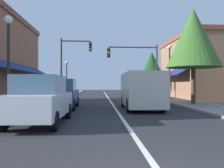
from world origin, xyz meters
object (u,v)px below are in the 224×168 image
at_px(parked_car_nearest_left, 41,100).
at_px(tree_right_near, 193,38).
at_px(traffic_signal_mast_arm, 139,62).
at_px(street_lamp_right_mid, 170,63).
at_px(street_lamp_left_near, 8,48).
at_px(street_lamp_left_far, 67,72).
at_px(traffic_signal_left_corner, 71,59).
at_px(van_in_lane, 141,89).
at_px(tree_right_far, 152,64).
at_px(parked_car_second_left, 62,94).

distance_m(parked_car_nearest_left, tree_right_near, 11.55).
height_order(parked_car_nearest_left, traffic_signal_mast_arm, traffic_signal_mast_arm).
height_order(traffic_signal_mast_arm, street_lamp_right_mid, traffic_signal_mast_arm).
relative_size(street_lamp_left_near, street_lamp_left_far, 1.04).
bearing_deg(street_lamp_left_far, traffic_signal_mast_arm, -32.78).
bearing_deg(street_lamp_left_near, traffic_signal_left_corner, 85.25).
bearing_deg(traffic_signal_mast_arm, street_lamp_left_near, -122.80).
bearing_deg(street_lamp_left_far, tree_right_near, -49.64).
distance_m(street_lamp_left_near, tree_right_near, 11.70).
xyz_separation_m(van_in_lane, tree_right_near, (4.01, 1.96, 3.49)).
bearing_deg(parked_car_nearest_left, traffic_signal_mast_arm, 67.25).
height_order(street_lamp_left_near, street_lamp_left_far, street_lamp_left_near).
xyz_separation_m(street_lamp_left_near, street_lamp_right_mid, (9.72, 8.28, 0.17)).
xyz_separation_m(van_in_lane, street_lamp_left_far, (-6.34, 14.14, 1.78)).
height_order(street_lamp_right_mid, tree_right_far, tree_right_far).
xyz_separation_m(parked_car_second_left, van_in_lane, (4.68, -0.54, 0.27)).
relative_size(street_lamp_left_near, tree_right_far, 0.79).
bearing_deg(tree_right_near, parked_car_second_left, -170.77).
height_order(parked_car_second_left, street_lamp_right_mid, street_lamp_right_mid).
bearing_deg(street_lamp_right_mid, parked_car_nearest_left, -128.89).
xyz_separation_m(parked_car_nearest_left, street_lamp_right_mid, (7.94, 9.85, 2.31)).
bearing_deg(street_lamp_left_far, traffic_signal_left_corner, -76.46).
relative_size(parked_car_second_left, street_lamp_left_far, 0.97).
bearing_deg(tree_right_near, street_lamp_left_near, -153.60).
xyz_separation_m(parked_car_second_left, street_lamp_left_near, (-1.69, -3.74, 2.14)).
distance_m(parked_car_second_left, traffic_signal_mast_arm, 10.92).
xyz_separation_m(parked_car_nearest_left, tree_right_near, (8.60, 6.73, 3.75)).
height_order(parked_car_second_left, street_lamp_left_near, street_lamp_left_near).
bearing_deg(parked_car_second_left, street_lamp_left_far, 96.13).
bearing_deg(traffic_signal_mast_arm, van_in_lane, -99.60).
relative_size(parked_car_nearest_left, tree_right_far, 0.73).
xyz_separation_m(van_in_lane, street_lamp_right_mid, (3.35, 5.08, 2.04)).
bearing_deg(tree_right_far, street_lamp_left_far, -173.47).
relative_size(street_lamp_left_near, street_lamp_right_mid, 0.94).
xyz_separation_m(street_lamp_left_far, tree_right_near, (10.35, -12.18, 1.71)).
height_order(traffic_signal_mast_arm, street_lamp_left_near, traffic_signal_mast_arm).
height_order(van_in_lane, traffic_signal_left_corner, traffic_signal_left_corner).
xyz_separation_m(street_lamp_right_mid, tree_right_near, (0.66, -3.12, 1.45)).
bearing_deg(tree_right_near, street_lamp_right_mid, 101.96).
distance_m(parked_car_nearest_left, parked_car_second_left, 5.32).
bearing_deg(tree_right_near, parked_car_nearest_left, -141.98).
xyz_separation_m(parked_car_second_left, traffic_signal_mast_arm, (6.21, 8.52, 2.83)).
relative_size(traffic_signal_mast_arm, street_lamp_left_near, 1.22).
bearing_deg(traffic_signal_mast_arm, parked_car_second_left, -126.08).
bearing_deg(van_in_lane, tree_right_near, 26.90).
distance_m(van_in_lane, street_lamp_right_mid, 6.42).
height_order(parked_car_second_left, street_lamp_left_far, street_lamp_left_far).
xyz_separation_m(traffic_signal_left_corner, street_lamp_left_far, (-1.05, 4.35, -1.08)).
relative_size(traffic_signal_mast_arm, street_lamp_right_mid, 1.15).
bearing_deg(tree_right_far, street_lamp_right_mid, -95.30).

